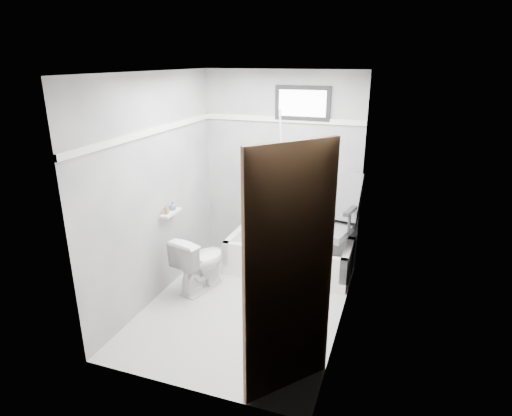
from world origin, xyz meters
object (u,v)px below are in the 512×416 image
at_px(bathtub, 289,256).
at_px(soap_bottle_a, 166,209).
at_px(toilet, 200,262).
at_px(soap_bottle_b, 173,206).
at_px(office_chair, 325,223).
at_px(door, 314,301).

xyz_separation_m(bathtub, soap_bottle_a, (-1.17, -0.85, 0.76)).
relative_size(toilet, soap_bottle_b, 6.41).
bearing_deg(office_chair, door, -69.63).
distance_m(toilet, soap_bottle_b, 0.71).
relative_size(bathtub, door, 0.75).
height_order(soap_bottle_a, soap_bottle_b, soap_bottle_a).
distance_m(bathtub, door, 2.46).
bearing_deg(soap_bottle_a, office_chair, 28.71).
height_order(office_chair, soap_bottle_b, office_chair).
distance_m(office_chair, door, 2.28).
distance_m(office_chair, soap_bottle_b, 1.77).
height_order(toilet, soap_bottle_a, soap_bottle_a).
height_order(office_chair, door, door).
distance_m(bathtub, toilet, 1.13).
xyz_separation_m(bathtub, soap_bottle_b, (-1.17, -0.71, 0.75)).
bearing_deg(soap_bottle_b, door, -37.98).
relative_size(toilet, door, 0.33).
bearing_deg(soap_bottle_b, soap_bottle_a, -90.00).
bearing_deg(door, soap_bottle_a, 144.71).
xyz_separation_m(office_chair, toilet, (-1.27, -0.76, -0.37)).
distance_m(door, soap_bottle_b, 2.44).
bearing_deg(door, office_chair, 98.42).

